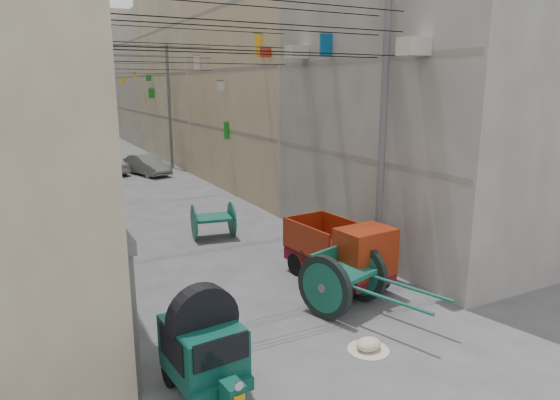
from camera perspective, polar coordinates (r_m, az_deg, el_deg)
building_row_right at (r=41.39m, az=-8.95°, el=14.21°), size 8.00×62.00×14.00m
end_cap_building at (r=71.24m, az=-23.82°, el=12.74°), size 22.00×10.00×13.00m
shutters_left at (r=15.97m, az=-21.43°, el=-2.28°), size 0.18×14.40×2.88m
signboards at (r=27.30m, az=-16.29°, el=8.21°), size 8.22×40.52×5.67m
ac_units at (r=15.70m, az=8.31°, el=20.10°), size 0.70×6.55×3.35m
utility_poles at (r=22.72m, az=-13.97°, el=8.94°), size 7.40×22.20×8.00m
overhead_cables at (r=20.20m, az=-12.57°, el=16.41°), size 7.40×22.52×1.12m
auto_rickshaw at (r=9.35m, az=-8.68°, el=-16.12°), size 1.42×2.28×1.57m
tonga_cart at (r=12.55m, az=7.27°, el=-8.84°), size 2.28×3.67×1.55m
mini_truck at (r=13.89m, az=7.54°, el=-6.34°), size 1.79×3.41×1.84m
second_cart at (r=18.30m, az=-7.65°, el=-2.23°), size 1.64×1.50×1.29m
feed_sack at (r=11.06m, az=10.07°, el=-15.93°), size 0.55×0.44×0.27m
horse at (r=14.77m, az=3.00°, el=-5.74°), size 0.82×1.71×1.43m
distant_car_white at (r=33.21m, az=-19.00°, el=3.89°), size 2.30×3.86×1.23m
distant_car_grey at (r=32.20m, az=-14.96°, el=3.92°), size 2.37×4.04×1.26m
distant_car_green at (r=45.60m, az=-21.50°, el=5.94°), size 2.02×4.17×1.17m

